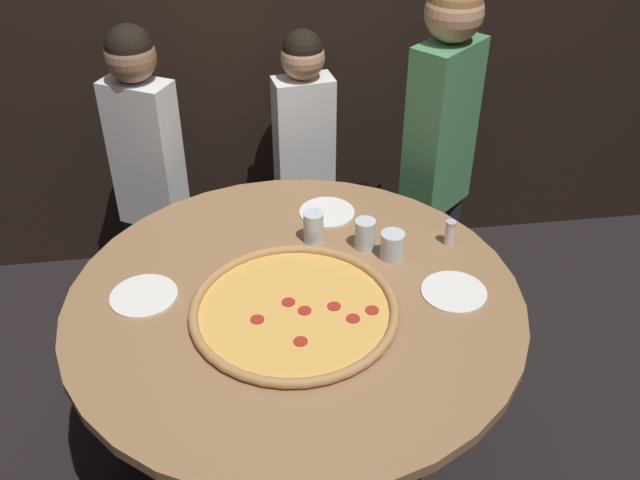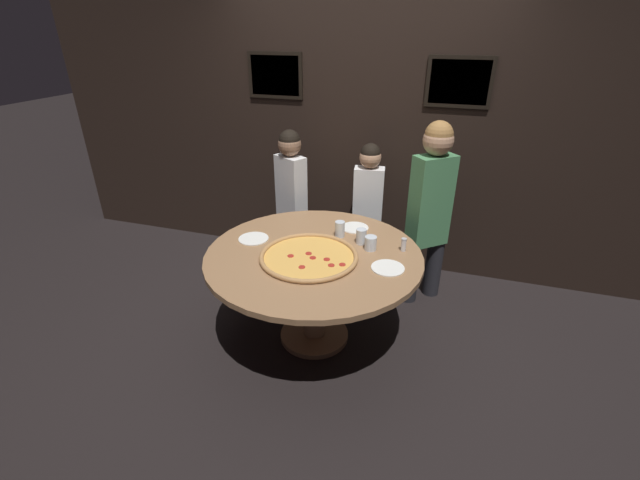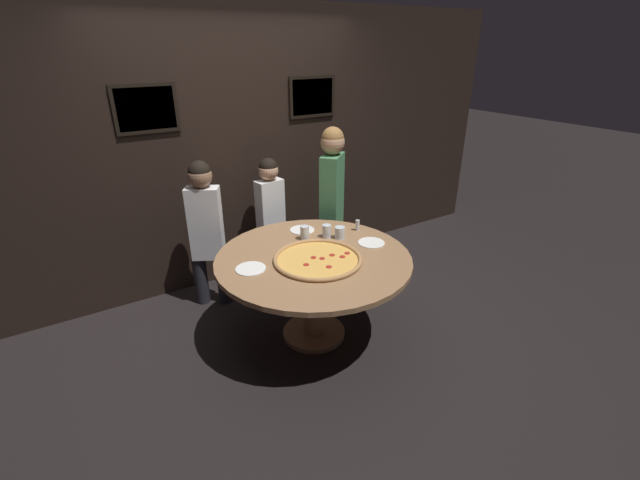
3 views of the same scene
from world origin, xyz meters
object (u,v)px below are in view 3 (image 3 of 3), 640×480
at_px(drink_cup_front_edge, 340,233).
at_px(white_plate_far_back, 371,243).
at_px(diner_far_left, 332,195).
at_px(diner_centre_back, 271,213).
at_px(giant_pizza, 318,259).
at_px(drink_cup_centre_back, 305,233).
at_px(dining_table, 313,272).
at_px(drink_cup_by_shaker, 327,231).
at_px(condiment_shaker, 357,225).
at_px(white_plate_beside_cup, 251,269).
at_px(diner_far_right, 206,226).
at_px(white_plate_near_front, 302,230).

relative_size(drink_cup_front_edge, white_plate_far_back, 0.46).
relative_size(diner_far_left, diner_centre_back, 1.22).
distance_m(giant_pizza, drink_cup_centre_back, 0.41).
distance_m(drink_cup_centre_back, diner_centre_back, 0.77).
bearing_deg(drink_cup_centre_back, dining_table, -108.49).
xyz_separation_m(dining_table, white_plate_far_back, (0.53, -0.05, 0.14)).
bearing_deg(dining_table, drink_cup_by_shaker, 41.05).
bearing_deg(condiment_shaker, white_plate_beside_cup, -171.83).
height_order(drink_cup_centre_back, diner_far_right, diner_far_right).
xyz_separation_m(drink_cup_centre_back, white_plate_far_back, (0.43, -0.36, -0.06)).
relative_size(white_plate_beside_cup, diner_far_left, 0.14).
xyz_separation_m(diner_far_right, diner_far_left, (1.25, -0.13, 0.10)).
bearing_deg(white_plate_near_front, drink_cup_front_edge, -58.88).
bearing_deg(diner_centre_back, diner_far_right, 2.12).
distance_m(drink_cup_front_edge, white_plate_far_back, 0.28).
distance_m(drink_cup_front_edge, diner_far_right, 1.18).
relative_size(dining_table, diner_far_left, 0.99).
distance_m(white_plate_far_back, condiment_shaker, 0.29).
xyz_separation_m(white_plate_near_front, diner_far_right, (-0.71, 0.46, 0.03)).
bearing_deg(white_plate_far_back, condiment_shaker, 77.41).
distance_m(dining_table, diner_far_left, 1.12).
height_order(drink_cup_by_shaker, condiment_shaker, drink_cup_by_shaker).
bearing_deg(white_plate_far_back, giant_pizza, -177.11).
bearing_deg(giant_pizza, condiment_shaker, 26.75).
bearing_deg(drink_cup_by_shaker, giant_pizza, -131.98).
height_order(giant_pizza, white_plate_beside_cup, giant_pizza).
relative_size(giant_pizza, diner_far_left, 0.44).
xyz_separation_m(condiment_shaker, diner_centre_back, (-0.43, 0.85, -0.07)).
xyz_separation_m(white_plate_beside_cup, white_plate_near_front, (0.67, 0.41, 0.00)).
distance_m(dining_table, drink_cup_front_edge, 0.45).
bearing_deg(diner_centre_back, drink_cup_by_shaker, 90.12).
bearing_deg(drink_cup_centre_back, diner_centre_back, 85.91).
relative_size(drink_cup_front_edge, white_plate_near_front, 0.47).
xyz_separation_m(drink_cup_front_edge, diner_far_left, (0.35, 0.64, 0.08)).
bearing_deg(drink_cup_by_shaker, white_plate_far_back, -50.17).
xyz_separation_m(drink_cup_by_shaker, diner_centre_back, (-0.12, 0.83, -0.08)).
distance_m(giant_pizza, diner_far_right, 1.15).
distance_m(drink_cup_by_shaker, drink_cup_front_edge, 0.11).
bearing_deg(white_plate_far_back, drink_cup_by_shaker, 129.83).
distance_m(white_plate_beside_cup, diner_centre_back, 1.20).
distance_m(dining_table, diner_far_right, 1.10).
bearing_deg(diner_centre_back, white_plate_far_back, 99.88).
xyz_separation_m(dining_table, drink_cup_front_edge, (0.37, 0.17, 0.19)).
distance_m(diner_far_right, diner_far_left, 1.26).
bearing_deg(drink_cup_centre_back, condiment_shaker, -9.94).
distance_m(white_plate_near_front, diner_centre_back, 0.59).
height_order(giant_pizza, white_plate_near_front, giant_pizza).
relative_size(condiment_shaker, diner_far_left, 0.06).
distance_m(dining_table, white_plate_near_front, 0.53).
distance_m(white_plate_far_back, white_plate_beside_cup, 1.03).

